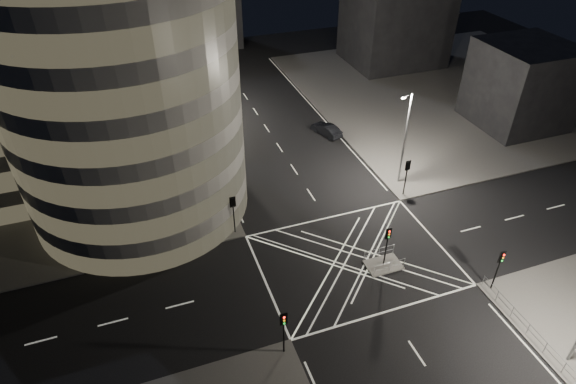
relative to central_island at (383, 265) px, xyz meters
name	(u,v)px	position (x,y,z in m)	size (l,w,h in m)	color
ground	(354,259)	(-2.00, 1.50, -0.07)	(120.00, 120.00, 0.00)	black
sidewalk_far_left	(16,161)	(-31.00, 28.50, 0.00)	(42.00, 42.00, 0.15)	#575552
sidewalk_far_right	(453,90)	(27.00, 28.50, 0.00)	(42.00, 42.00, 0.15)	#575552
central_island	(383,265)	(0.00, 0.00, 0.00)	(3.00, 2.00, 0.15)	slate
office_tower_curved	(62,72)	(-22.74, 20.24, 12.58)	(30.00, 29.00, 27.20)	gray
office_block_rear	(59,18)	(-24.00, 43.50, 11.07)	(24.00, 16.00, 22.00)	gray
building_right_far	(396,14)	(24.00, 41.50, 7.58)	(14.00, 12.00, 15.00)	black
building_right_near	(522,85)	(28.00, 17.50, 5.08)	(10.00, 10.00, 10.00)	black
tree_a	(207,182)	(-12.50, 10.50, 4.67)	(4.48, 4.48, 7.18)	black
tree_b	(194,144)	(-12.50, 16.50, 5.18)	(5.21, 5.21, 8.11)	black
tree_c	(184,124)	(-12.50, 22.50, 4.38)	(4.22, 4.22, 6.75)	black
tree_d	(175,94)	(-12.50, 28.50, 5.31)	(4.46, 4.46, 7.81)	black
tree_e	(168,83)	(-12.50, 34.50, 4.30)	(3.41, 3.41, 6.20)	black
traffic_signal_fl	(233,208)	(-10.80, 8.30, 2.84)	(0.55, 0.22, 4.00)	black
traffic_signal_nl	(284,326)	(-10.80, -5.30, 2.84)	(0.55, 0.22, 4.00)	black
traffic_signal_fr	(407,171)	(6.80, 8.30, 2.84)	(0.55, 0.22, 4.00)	black
traffic_signal_nr	(500,263)	(6.80, -5.30, 2.84)	(0.55, 0.22, 4.00)	black
traffic_signal_island	(387,240)	(0.00, 0.00, 2.84)	(0.55, 0.22, 4.00)	black
street_lamp_left_near	(211,155)	(-11.44, 13.50, 5.47)	(1.25, 0.25, 10.00)	slate
street_lamp_left_far	(179,82)	(-11.44, 31.50, 5.47)	(1.25, 0.25, 10.00)	slate
street_lamp_right_far	(405,136)	(7.44, 10.50, 5.47)	(1.25, 0.25, 10.00)	slate
railing_near_right	(536,338)	(6.30, -10.65, 0.62)	(0.06, 11.70, 1.10)	slate
railing_island_south	(389,267)	(0.00, -0.90, 0.62)	(2.80, 0.06, 1.10)	slate
railing_island_north	(379,253)	(0.00, 0.90, 0.62)	(2.80, 0.06, 1.10)	slate
sedan	(327,130)	(4.43, 22.50, 0.63)	(1.49, 4.28, 1.41)	black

